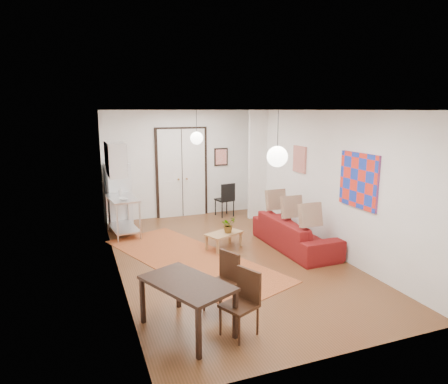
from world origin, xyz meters
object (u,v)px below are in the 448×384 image
object	(u,v)px
fridge	(118,194)
black_side_chair	(223,196)
coffee_table	(224,235)
kitchen_counter	(123,211)
sofa	(295,233)
dining_chair_far	(237,297)
dining_table	(187,287)
dining_chair_near	(219,277)

from	to	relation	value
fridge	black_side_chair	distance (m)	2.85
coffee_table	kitchen_counter	bearing A→B (deg)	137.54
sofa	dining_chair_far	bearing A→B (deg)	135.74
fridge	kitchen_counter	bearing A→B (deg)	-98.00
dining_chair_far	black_side_chair	world-z (taller)	black_side_chair
coffee_table	dining_table	bearing A→B (deg)	-119.10
fridge	dining_table	bearing A→B (deg)	-94.86
fridge	dining_chair_far	bearing A→B (deg)	-89.07
dining_chair_near	dining_chair_far	distance (m)	0.70
fridge	dining_chair_near	xyz separation A→B (m)	(0.90, -5.02, -0.31)
sofa	dining_chair_near	distance (m)	3.08
kitchen_counter	black_side_chair	xyz separation A→B (m)	(2.84, 0.84, -0.03)
coffee_table	kitchen_counter	distance (m)	2.58
coffee_table	sofa	bearing A→B (deg)	-20.06
dining_chair_far	black_side_chair	xyz separation A→B (m)	(1.94, 5.69, 0.05)
kitchen_counter	black_side_chair	distance (m)	2.96
coffee_table	kitchen_counter	world-z (taller)	kitchen_counter
coffee_table	dining_chair_near	bearing A→B (deg)	-112.23
kitchen_counter	coffee_table	bearing A→B (deg)	-49.08
sofa	black_side_chair	size ratio (longest dim) A/B	2.42
kitchen_counter	dining_table	size ratio (longest dim) A/B	0.86
fridge	dining_chair_near	bearing A→B (deg)	-87.85
dining_chair_near	black_side_chair	xyz separation A→B (m)	(1.94, 4.99, 0.05)
sofa	dining_chair_near	size ratio (longest dim) A/B	2.63
coffee_table	dining_table	world-z (taller)	dining_table
sofa	kitchen_counter	xyz separation A→B (m)	(-3.31, 2.25, 0.25)
black_side_chair	kitchen_counter	bearing A→B (deg)	6.27
fridge	black_side_chair	world-z (taller)	fridge
fridge	dining_chair_near	world-z (taller)	fridge
black_side_chair	fridge	bearing A→B (deg)	-10.88
coffee_table	dining_chair_far	size ratio (longest dim) A/B	1.02
fridge	dining_chair_far	xyz separation A→B (m)	(0.90, -5.72, -0.31)
sofa	black_side_chair	xyz separation A→B (m)	(-0.47, 3.09, 0.22)
fridge	black_side_chair	size ratio (longest dim) A/B	1.71
sofa	fridge	distance (m)	4.57
sofa	dining_chair_far	world-z (taller)	dining_chair_far
dining_table	black_side_chair	world-z (taller)	black_side_chair
fridge	dining_chair_far	distance (m)	5.80
sofa	black_side_chair	distance (m)	3.13
black_side_chair	sofa	bearing A→B (deg)	88.43
kitchen_counter	black_side_chair	world-z (taller)	black_side_chair
dining_table	sofa	bearing A→B (deg)	37.83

